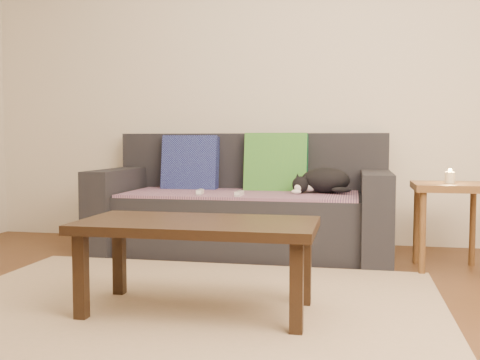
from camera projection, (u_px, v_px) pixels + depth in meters
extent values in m
plane|color=brown|center=(178.00, 314.00, 2.63)|extent=(4.50, 4.50, 0.00)
cube|color=beige|center=(254.00, 80.00, 4.49)|extent=(4.50, 0.04, 2.60)
cube|color=#232328|center=(242.00, 224.00, 4.08)|extent=(1.70, 0.78, 0.42)
cube|color=#232328|center=(252.00, 162.00, 4.44)|extent=(2.10, 0.18, 0.45)
cube|color=#232328|center=(119.00, 208.00, 4.27)|extent=(0.20, 0.90, 0.60)
cube|color=#232328|center=(376.00, 215.00, 3.88)|extent=(0.20, 0.90, 0.60)
cube|color=#442D55|center=(241.00, 194.00, 4.05)|extent=(1.66, 0.74, 0.02)
cube|color=#120F43|center=(190.00, 164.00, 4.38)|extent=(0.44, 0.17, 0.45)
cube|color=#0E5D38|center=(276.00, 165.00, 4.24)|extent=(0.47, 0.19, 0.49)
ellipsoid|color=black|center=(325.00, 180.00, 4.00)|extent=(0.39, 0.32, 0.18)
sphere|color=black|center=(300.00, 185.00, 3.97)|extent=(0.14, 0.14, 0.12)
sphere|color=white|center=(298.00, 188.00, 3.93)|extent=(0.06, 0.06, 0.05)
ellipsoid|color=black|center=(341.00, 190.00, 3.88)|extent=(0.14, 0.07, 0.04)
cube|color=white|center=(200.00, 192.00, 3.92)|extent=(0.05, 0.15, 0.03)
cube|color=white|center=(239.00, 193.00, 3.81)|extent=(0.04, 0.15, 0.03)
cube|color=brown|center=(450.00, 187.00, 3.49)|extent=(0.44, 0.44, 0.04)
cylinder|color=brown|center=(423.00, 234.00, 3.38)|extent=(0.04, 0.04, 0.50)
cylinder|color=brown|center=(416.00, 225.00, 3.72)|extent=(0.04, 0.04, 0.50)
cylinder|color=brown|center=(473.00, 227.00, 3.65)|extent=(0.04, 0.04, 0.50)
cylinder|color=beige|center=(450.00, 178.00, 3.49)|extent=(0.06, 0.06, 0.07)
sphere|color=#FFBF59|center=(450.00, 170.00, 3.49)|extent=(0.02, 0.02, 0.02)
cube|color=tan|center=(188.00, 304.00, 2.78)|extent=(2.50, 1.80, 0.01)
cube|color=black|center=(198.00, 225.00, 2.61)|extent=(1.10, 0.55, 0.04)
cube|color=black|center=(81.00, 278.00, 2.52)|extent=(0.06, 0.06, 0.40)
cube|color=black|center=(297.00, 289.00, 2.33)|extent=(0.06, 0.06, 0.40)
cube|color=black|center=(119.00, 258.00, 2.93)|extent=(0.06, 0.06, 0.40)
cube|color=black|center=(305.00, 267.00, 2.73)|extent=(0.06, 0.06, 0.40)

